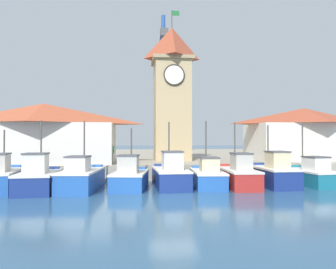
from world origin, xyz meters
TOP-DOWN VIEW (x-y plane):
  - ground_plane at (0.00, 0.00)m, footprint 300.00×300.00m
  - quay_wharf at (0.00, 27.60)m, footprint 120.00×40.00m
  - fishing_boat_far_left at (-10.01, 4.00)m, footprint 2.63×5.42m
  - fishing_boat_left_outer at (-7.64, 3.34)m, footprint 2.34×4.73m
  - fishing_boat_left_inner at (-5.22, 3.77)m, footprint 2.48×5.22m
  - fishing_boat_mid_left at (-2.27, 4.04)m, footprint 2.58×4.50m
  - fishing_boat_center at (0.34, 4.30)m, footprint 2.21×5.02m
  - fishing_boat_mid_right at (2.78, 4.31)m, footprint 2.25×5.04m
  - fishing_boat_right_inner at (4.75, 4.07)m, footprint 2.03×5.25m
  - fishing_boat_right_outer at (7.13, 4.12)m, footprint 2.09×4.77m
  - fishing_boat_far_right at (9.87, 4.47)m, footprint 2.62×4.94m
  - clock_tower at (1.49, 13.20)m, footprint 3.70×3.70m
  - warehouse_left at (-9.36, 10.80)m, footprint 11.81×6.24m
  - warehouse_right at (14.35, 13.23)m, footprint 10.52×6.34m
  - port_crane_near at (1.99, 27.58)m, footprint 2.00×8.10m
  - dock_worker_near_tower at (-3.72, 8.94)m, footprint 0.34×0.22m

SIDE VIEW (x-z plane):
  - ground_plane at x=0.00m, z-range 0.00..0.00m
  - quay_wharf at x=0.00m, z-range 0.00..1.18m
  - fishing_boat_far_right at x=9.87m, z-range -1.46..2.82m
  - fishing_boat_mid_right at x=2.78m, z-range -1.49..2.86m
  - fishing_boat_mid_left at x=-2.27m, z-range -1.20..2.64m
  - fishing_boat_left_inner at x=-5.22m, z-range -1.38..2.90m
  - fishing_boat_right_inner at x=4.75m, z-range -1.37..2.90m
  - fishing_boat_left_outer at x=-7.64m, z-range -1.35..2.91m
  - fishing_boat_far_left at x=-10.01m, z-range -1.06..2.64m
  - fishing_boat_center at x=0.34m, z-range -1.34..2.93m
  - fishing_boat_right_outer at x=7.13m, z-range -1.23..2.85m
  - dock_worker_near_tower at x=-3.72m, z-range 1.22..2.84m
  - warehouse_left at x=-9.36m, z-range 1.24..6.09m
  - warehouse_right at x=14.35m, z-range 1.24..6.17m
  - clock_tower at x=1.49m, z-range 0.76..14.67m
  - port_crane_near at x=1.99m, z-range -0.92..17.96m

